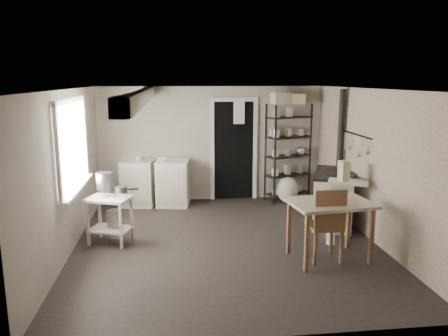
{
  "coord_description": "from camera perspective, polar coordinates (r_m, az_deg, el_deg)",
  "views": [
    {
      "loc": [
        -0.75,
        -6.22,
        2.45
      ],
      "look_at": [
        0.0,
        0.3,
        1.1
      ],
      "focal_mm": 35.0,
      "sensor_mm": 36.0,
      "label": 1
    }
  ],
  "objects": [
    {
      "name": "wall_front",
      "position": [
        4.01,
        4.63,
        -7.32
      ],
      "size": [
        4.5,
        0.02,
        2.3
      ],
      "primitive_type": "cube",
      "color": "#A69B8D",
      "rests_on": "ground"
    },
    {
      "name": "mixing_bowl",
      "position": [
        8.44,
        -8.18,
        1.32
      ],
      "size": [
        0.3,
        0.3,
        0.07
      ],
      "primitive_type": "imported",
      "rotation": [
        0.0,
        0.0,
        -0.0
      ],
      "color": "white",
      "rests_on": "base_cabinets"
    },
    {
      "name": "table_cup",
      "position": [
        6.06,
        15.6,
        -4.59
      ],
      "size": [
        0.11,
        0.11,
        0.08
      ],
      "primitive_type": "imported",
      "rotation": [
        0.0,
        0.0,
        0.18
      ],
      "color": "white",
      "rests_on": "work_table"
    },
    {
      "name": "wall_back",
      "position": [
        8.84,
        -1.64,
        3.17
      ],
      "size": [
        4.5,
        0.02,
        2.3
      ],
      "primitive_type": "cube",
      "color": "#A69B8D",
      "rests_on": "ground"
    },
    {
      "name": "floor_crock",
      "position": [
        6.85,
        13.75,
        -9.02
      ],
      "size": [
        0.14,
        0.14,
        0.16
      ],
      "primitive_type": "cylinder",
      "rotation": [
        0.0,
        0.0,
        0.13
      ],
      "color": "white",
      "rests_on": "ground"
    },
    {
      "name": "chair",
      "position": [
        6.14,
        12.97,
        -7.34
      ],
      "size": [
        0.43,
        0.45,
        1.03
      ],
      "primitive_type": null,
      "rotation": [
        0.0,
        0.0,
        0.01
      ],
      "color": "brown",
      "rests_on": "ground"
    },
    {
      "name": "base_cabinets",
      "position": [
        8.64,
        -8.93,
        -1.84
      ],
      "size": [
        1.43,
        0.77,
        0.89
      ],
      "primitive_type": null,
      "rotation": [
        0.0,
        0.0,
        -0.14
      ],
      "color": "beige",
      "rests_on": "ground"
    },
    {
      "name": "storage_box_b",
      "position": [
        8.88,
        9.64,
        8.49
      ],
      "size": [
        0.38,
        0.37,
        0.2
      ],
      "primitive_type": "cube",
      "rotation": [
        0.0,
        0.0,
        -0.35
      ],
      "color": "beige",
      "rests_on": "shelf_rack"
    },
    {
      "name": "window",
      "position": [
        6.65,
        -19.29,
        2.76
      ],
      "size": [
        0.12,
        1.76,
        1.28
      ],
      "primitive_type": null,
      "color": "beige",
      "rests_on": "wall_left"
    },
    {
      "name": "stove",
      "position": [
        7.67,
        14.09,
        -3.92
      ],
      "size": [
        1.01,
        1.3,
        0.9
      ],
      "primitive_type": null,
      "rotation": [
        0.0,
        0.0,
        -0.38
      ],
      "color": "beige",
      "rests_on": "ground"
    },
    {
      "name": "doorway",
      "position": [
        8.89,
        1.28,
        2.23
      ],
      "size": [
        0.96,
        0.1,
        2.08
      ],
      "primitive_type": null,
      "color": "beige",
      "rests_on": "ground"
    },
    {
      "name": "side_ledge",
      "position": [
        7.05,
        15.7,
        -5.46
      ],
      "size": [
        0.67,
        0.53,
        0.92
      ],
      "primitive_type": null,
      "rotation": [
        0.0,
        0.0,
        -0.41
      ],
      "color": "beige",
      "rests_on": "ground"
    },
    {
      "name": "bucket",
      "position": [
        6.83,
        -14.15,
        -6.32
      ],
      "size": [
        0.27,
        0.27,
        0.24
      ],
      "primitive_type": "cylinder",
      "rotation": [
        0.0,
        0.0,
        -0.29
      ],
      "color": "#ABABAE",
      "rests_on": "prep_table"
    },
    {
      "name": "ceiling_beam",
      "position": [
        6.24,
        -10.84,
        9.13
      ],
      "size": [
        0.18,
        5.0,
        0.18
      ],
      "primitive_type": null,
      "color": "beige",
      "rests_on": "ceiling"
    },
    {
      "name": "wall_right",
      "position": [
        7.02,
        18.85,
        0.33
      ],
      "size": [
        0.02,
        5.0,
        2.3
      ],
      "primitive_type": "cube",
      "color": "#A69B8D",
      "rests_on": "ground"
    },
    {
      "name": "prep_table",
      "position": [
        6.8,
        -14.7,
        -6.3
      ],
      "size": [
        0.74,
        0.64,
        0.71
      ],
      "primitive_type": null,
      "rotation": [
        0.0,
        0.0,
        -0.35
      ],
      "color": "beige",
      "rests_on": "ground"
    },
    {
      "name": "flour_sack",
      "position": [
        8.85,
        8.28,
        -2.96
      ],
      "size": [
        0.48,
        0.43,
        0.52
      ],
      "primitive_type": "ellipsoid",
      "rotation": [
        0.0,
        0.0,
        -0.14
      ],
      "color": "silver",
      "rests_on": "ground"
    },
    {
      "name": "stovepipe",
      "position": [
        7.91,
        15.06,
        4.99
      ],
      "size": [
        0.16,
        0.16,
        1.53
      ],
      "primitive_type": null,
      "rotation": [
        0.0,
        0.0,
        -0.4
      ],
      "color": "black",
      "rests_on": "stove"
    },
    {
      "name": "utensil_rail",
      "position": [
        7.48,
        16.69,
        4.23
      ],
      "size": [
        0.06,
        1.2,
        0.44
      ],
      "primitive_type": null,
      "color": "#ABABAE",
      "rests_on": "wall_right"
    },
    {
      "name": "floor",
      "position": [
        6.72,
        0.3,
        -9.74
      ],
      "size": [
        5.0,
        5.0,
        0.0
      ],
      "primitive_type": "plane",
      "color": "black",
      "rests_on": "ground"
    },
    {
      "name": "stockpot",
      "position": [
        6.77,
        -15.32,
        -1.67
      ],
      "size": [
        0.28,
        0.28,
        0.26
      ],
      "primitive_type": "cylinder",
      "rotation": [
        0.0,
        0.0,
        -0.15
      ],
      "color": "#ABABAE",
      "rests_on": "prep_table"
    },
    {
      "name": "wallpaper_panel",
      "position": [
        7.02,
        18.78,
        0.33
      ],
      "size": [
        0.01,
        5.0,
        2.3
      ],
      "primitive_type": null,
      "color": "#B9AA96",
      "rests_on": "wall_right"
    },
    {
      "name": "ceiling",
      "position": [
        6.26,
        0.32,
        10.26
      ],
      "size": [
        5.0,
        5.0,
        0.0
      ],
      "primitive_type": "plane",
      "rotation": [
        3.14,
        0.0,
        0.0
      ],
      "color": "silver",
      "rests_on": "wall_back"
    },
    {
      "name": "storage_box_a",
      "position": [
        8.77,
        7.37,
        8.65
      ],
      "size": [
        0.38,
        0.34,
        0.23
      ],
      "primitive_type": "cube",
      "rotation": [
        0.0,
        0.0,
        0.19
      ],
      "color": "beige",
      "rests_on": "shelf_rack"
    },
    {
      "name": "wall_left",
      "position": [
        6.52,
        -19.72,
        -0.55
      ],
      "size": [
        0.02,
        5.0,
        2.3
      ],
      "primitive_type": "cube",
      "color": "#A69B8D",
      "rests_on": "ground"
    },
    {
      "name": "work_table",
      "position": [
        6.2,
        13.56,
        -8.2
      ],
      "size": [
        1.16,
        0.88,
        0.82
      ],
      "primitive_type": null,
      "rotation": [
        0.0,
        0.0,
        0.12
      ],
      "color": "#BCB2A0",
      "rests_on": "ground"
    },
    {
      "name": "counter_cup",
      "position": [
        8.51,
        -11.14,
        1.37
      ],
      "size": [
        0.16,
        0.16,
        0.1
      ],
      "primitive_type": "imported",
      "rotation": [
        0.0,
        0.0,
        0.35
      ],
      "color": "white",
      "rests_on": "base_cabinets"
    },
    {
      "name": "saucepan",
      "position": [
        6.59,
        -13.23,
        -2.74
      ],
      "size": [
        0.21,
        0.21,
        0.09
      ],
      "primitive_type": "cylinder",
      "rotation": [
        0.0,
        0.0,
        0.31
      ],
      "color": "#ABABAE",
      "rests_on": "prep_table"
    },
    {
      "name": "shelf_rack",
      "position": [
        8.95,
        8.36,
        1.85
      ],
      "size": [
        0.99,
        0.69,
        1.95
      ],
      "primitive_type": null,
      "rotation": [
        0.0,
        0.0,
        0.4
      ],
      "color": "black",
      "rests_on": "ground"
    },
    {
      "name": "shelf_jar",
      "position": [
        8.85,
        6.32,
        4.58
      ],
      "size": [
        0.12,
        0.12,
        0.21
      ],
      "primitive_type": "imported",
      "rotation": [
        0.0,
        0.0,
        0.33
      ],
      "color": "white",
      "rests_on": "shelf_rack"
    },
    {
      "name": "oats_box",
      "position": [
        6.92,
        15.36,
        -0.81
      ],
      "size": [
        0.13,
        0.21,
        0.3
      ],
      "primitive_type": "cube",
      "rotation": [
        0.0,
        0.0,
        0.06
      ],
      "color": "beige",
      "rests_on": "side_ledge"
    }
  ]
}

